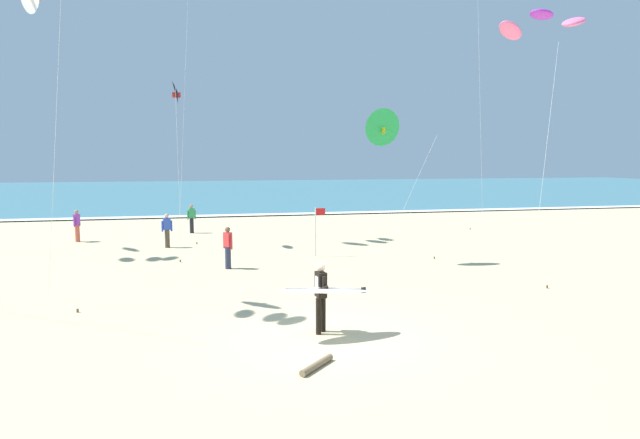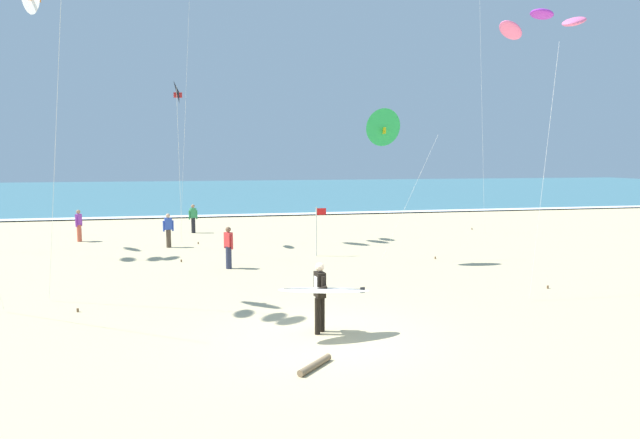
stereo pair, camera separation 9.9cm
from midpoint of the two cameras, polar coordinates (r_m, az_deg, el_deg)
The scene contains 13 objects.
ground_plane at distance 13.12m, azimuth 0.39°, elevation -12.11°, with size 160.00×160.00×0.00m, color #CCB789.
ocean_water at distance 69.40m, azimuth -10.17°, elevation 2.91°, with size 160.00×60.00×0.08m, color teal.
shoreline_foam at distance 39.82m, azimuth -8.41°, elevation 0.47°, with size 160.00×1.34×0.01m, color white.
surfer_lead at distance 13.01m, azimuth 0.14°, elevation -7.46°, with size 2.31×1.06×1.71m.
kite_arc_violet_near at distance 17.31m, azimuth 21.72°, elevation 18.33°, with size 2.63×2.49×8.20m.
kite_delta_charcoal_high at distance 26.79m, azimuth -14.72°, elevation 12.55°, with size 0.39×4.73×7.69m.
kite_delta_emerald_outer at distance 21.74m, azimuth 6.29°, elevation 9.43°, with size 3.25×0.69×6.07m.
bystander_blue_top at distance 26.55m, azimuth -15.62°, elevation -1.08°, with size 0.49×0.25×1.59m.
bystander_green_top at distance 31.34m, azimuth -13.22°, elevation 0.10°, with size 0.48×0.28×1.59m.
bystander_red_top at distance 21.02m, azimuth -9.63°, elevation -2.86°, with size 0.34×0.42×1.59m.
bystander_purple_top at distance 29.89m, azimuth -23.89°, elevation -0.58°, with size 0.28×0.47×1.59m.
lifeguard_flag at distance 23.33m, azimuth -0.46°, elevation -0.72°, with size 0.45×0.05×2.10m.
driftwood_log at distance 11.33m, azimuth -0.61°, elevation -14.79°, with size 0.14×0.14×1.07m, color #846B4C.
Camera 1 is at (-2.82, -12.12, 4.17)m, focal length 30.99 mm.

